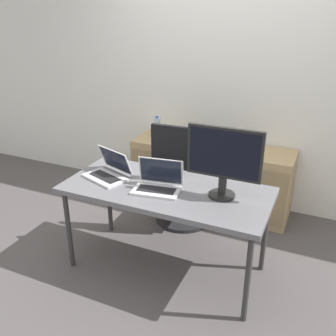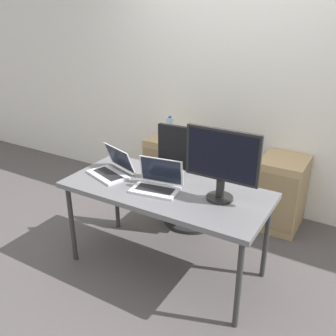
{
  "view_description": "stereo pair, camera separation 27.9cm",
  "coord_description": "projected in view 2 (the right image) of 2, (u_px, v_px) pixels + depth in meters",
  "views": [
    {
      "loc": [
        1.05,
        -2.3,
        2.0
      ],
      "look_at": [
        0.0,
        0.04,
        0.89
      ],
      "focal_mm": 40.0,
      "sensor_mm": 36.0,
      "label": 1
    },
    {
      "loc": [
        1.3,
        -2.17,
        2.0
      ],
      "look_at": [
        0.0,
        0.04,
        0.89
      ],
      "focal_mm": 40.0,
      "sensor_mm": 36.0,
      "label": 2
    }
  ],
  "objects": [
    {
      "name": "cabinet_right",
      "position": [
        281.0,
        193.0,
        3.59
      ],
      "size": [
        0.41,
        0.48,
        0.7
      ],
      "color": "tan",
      "rests_on": "ground_plane"
    },
    {
      "name": "desk",
      "position": [
        166.0,
        194.0,
        2.84
      ],
      "size": [
        1.57,
        0.72,
        0.74
      ],
      "color": "slate",
      "rests_on": "ground_plane"
    },
    {
      "name": "wall_back",
      "position": [
        238.0,
        82.0,
        3.71
      ],
      "size": [
        10.0,
        0.05,
        2.6
      ],
      "color": "white",
      "rests_on": "ground_plane"
    },
    {
      "name": "coffee_cup_brown",
      "position": [
        149.0,
        170.0,
        2.98
      ],
      "size": [
        0.08,
        0.08,
        0.11
      ],
      "color": "brown",
      "rests_on": "desk"
    },
    {
      "name": "water_bottle",
      "position": [
        170.0,
        127.0,
        3.98
      ],
      "size": [
        0.07,
        0.07,
        0.23
      ],
      "color": "silver",
      "rests_on": "cabinet_left"
    },
    {
      "name": "monitor",
      "position": [
        222.0,
        162.0,
        2.55
      ],
      "size": [
        0.53,
        0.19,
        0.52
      ],
      "color": "black",
      "rests_on": "desk"
    },
    {
      "name": "coffee_cup_white",
      "position": [
        178.0,
        176.0,
        2.92
      ],
      "size": [
        0.09,
        0.09,
        0.09
      ],
      "color": "white",
      "rests_on": "desk"
    },
    {
      "name": "laptop_right",
      "position": [
        112.0,
        169.0,
        3.03
      ],
      "size": [
        0.4,
        0.38,
        0.22
      ],
      "color": "silver",
      "rests_on": "desk"
    },
    {
      "name": "office_chair",
      "position": [
        189.0,
        188.0,
        3.59
      ],
      "size": [
        0.56,
        0.57,
        1.06
      ],
      "color": "#232326",
      "rests_on": "ground_plane"
    },
    {
      "name": "cabinet_left",
      "position": [
        170.0,
        167.0,
        4.16
      ],
      "size": [
        0.41,
        0.48,
        0.7
      ],
      "color": "tan",
      "rests_on": "ground_plane"
    },
    {
      "name": "laptop_left",
      "position": [
        157.0,
        183.0,
        2.79
      ],
      "size": [
        0.37,
        0.29,
        0.22
      ],
      "color": "silver",
      "rests_on": "desk"
    },
    {
      "name": "ground_plane",
      "position": [
        166.0,
        267.0,
        3.12
      ],
      "size": [
        14.0,
        14.0,
        0.0
      ],
      "primitive_type": "plane",
      "color": "#514C4C"
    }
  ]
}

